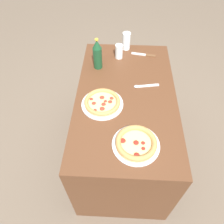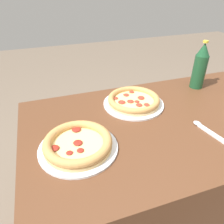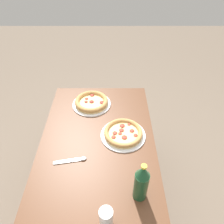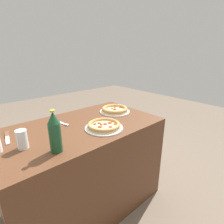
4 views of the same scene
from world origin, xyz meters
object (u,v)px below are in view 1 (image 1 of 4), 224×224
at_px(beer_bottle, 97,54).
at_px(pizza_margherita, 136,143).
at_px(pizza_pepperoni, 102,102).
at_px(glass_orange_juice, 126,42).
at_px(knife, 145,55).
at_px(spoon, 144,86).
at_px(glass_iced_tea, 119,52).

bearing_deg(beer_bottle, pizza_margherita, -158.08).
height_order(pizza_pepperoni, glass_orange_juice, glass_orange_juice).
relative_size(knife, spoon, 1.09).
height_order(pizza_pepperoni, knife, pizza_pepperoni).
distance_m(pizza_pepperoni, beer_bottle, 0.40).
bearing_deg(glass_iced_tea, beer_bottle, 129.79).
xyz_separation_m(pizza_pepperoni, beer_bottle, (0.39, 0.06, 0.09)).
distance_m(glass_iced_tea, knife, 0.22).
relative_size(pizza_pepperoni, spoon, 1.51).
bearing_deg(pizza_pepperoni, beer_bottle, 9.22).
bearing_deg(knife, glass_orange_juice, 60.55).
distance_m(pizza_pepperoni, knife, 0.64).
xyz_separation_m(pizza_margherita, spoon, (0.49, -0.07, -0.02)).
bearing_deg(pizza_pepperoni, glass_orange_juice, -13.04).
relative_size(glass_orange_juice, beer_bottle, 0.59).
relative_size(pizza_margherita, glass_iced_tea, 2.43).
distance_m(glass_iced_tea, spoon, 0.38).
bearing_deg(glass_orange_juice, knife, -119.45).
bearing_deg(spoon, glass_orange_juice, 16.00).
height_order(glass_iced_tea, beer_bottle, beer_bottle).
distance_m(knife, spoon, 0.37).
distance_m(pizza_pepperoni, spoon, 0.34).
bearing_deg(beer_bottle, knife, -65.07).
distance_m(beer_bottle, spoon, 0.41).
height_order(glass_iced_tea, spoon, glass_iced_tea).
height_order(beer_bottle, spoon, beer_bottle).
xyz_separation_m(pizza_pepperoni, knife, (0.56, -0.30, -0.02)).
distance_m(beer_bottle, knife, 0.42).
relative_size(beer_bottle, knife, 1.22).
distance_m(pizza_margherita, spoon, 0.49).
distance_m(pizza_margherita, pizza_pepperoni, 0.37).
distance_m(glass_orange_juice, beer_bottle, 0.34).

